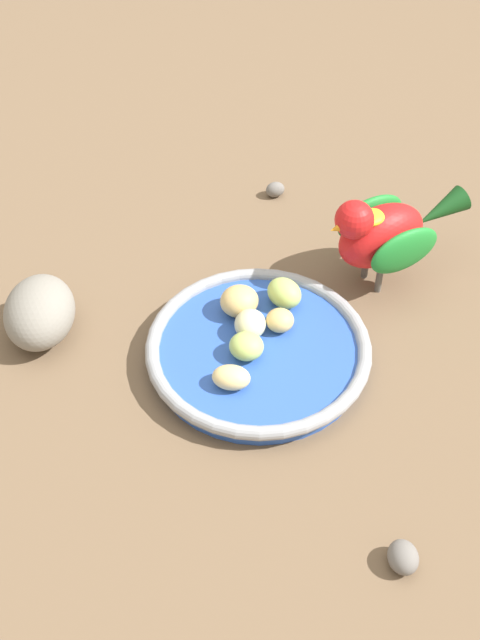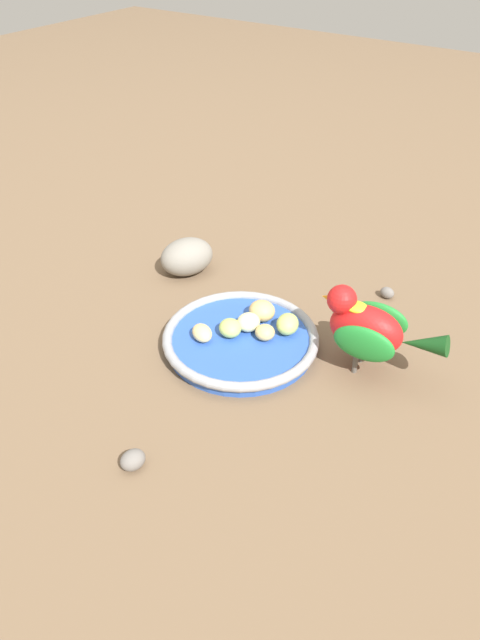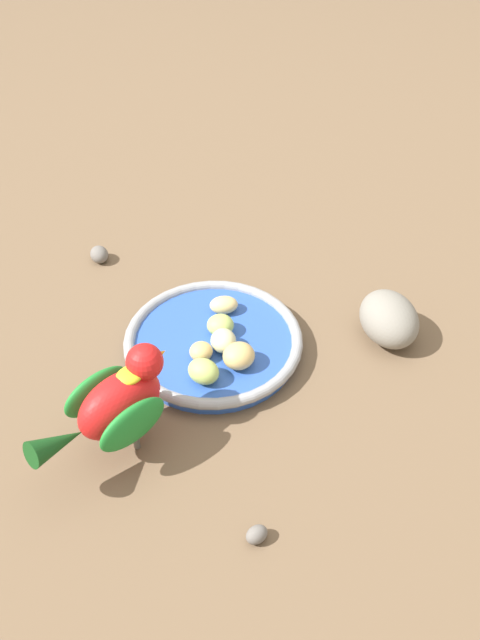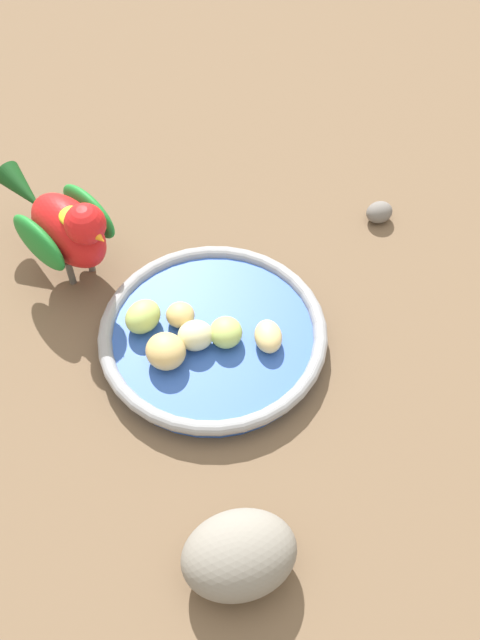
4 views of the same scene
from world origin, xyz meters
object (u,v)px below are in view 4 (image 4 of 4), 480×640
object	(u,v)px
apple_piece_5	(180,315)
apple_piece_2	(226,332)
rock_large	(239,555)
apple_piece_0	(166,351)
pebble_1	(379,212)
apple_piece_1	(195,335)
apple_piece_3	(143,316)
feeding_bowl	(213,336)
parrot	(66,226)
apple_piece_4	(268,336)

from	to	relation	value
apple_piece_5	apple_piece_2	bearing A→B (deg)	-154.65
apple_piece_2	rock_large	distance (m)	0.22
apple_piece_0	apple_piece_2	distance (m)	0.06
apple_piece_0	apple_piece_5	xyz separation A→B (m)	(0.03, -0.04, -0.00)
apple_piece_0	pebble_1	size ratio (longest dim) A/B	1.29
apple_piece_1	apple_piece_5	world-z (taller)	apple_piece_1
rock_large	apple_piece_2	bearing A→B (deg)	-34.81
apple_piece_5	rock_large	distance (m)	0.24
apple_piece_1	apple_piece_3	bearing A→B (deg)	28.71
apple_piece_2	apple_piece_3	xyz separation A→B (m)	(0.06, 0.05, 0.00)
apple_piece_5	pebble_1	distance (m)	0.27
feeding_bowl	pebble_1	distance (m)	0.25
apple_piece_1	rock_large	world-z (taller)	rock_large
parrot	apple_piece_1	bearing A→B (deg)	5.98
apple_piece_0	apple_piece_5	bearing A→B (deg)	-51.90
apple_piece_2	pebble_1	xyz separation A→B (m)	(0.04, -0.25, -0.02)
apple_piece_5	parrot	xyz separation A→B (m)	(0.14, 0.04, 0.04)
feeding_bowl	apple_piece_1	world-z (taller)	apple_piece_1
apple_piece_3	parrot	world-z (taller)	parrot
feeding_bowl	rock_large	distance (m)	0.23
apple_piece_0	apple_piece_2	size ratio (longest dim) A/B	1.16
apple_piece_1	apple_piece_0	bearing A→B (deg)	86.89
apple_piece_2	rock_large	world-z (taller)	rock_large
apple_piece_1	apple_piece_3	size ratio (longest dim) A/B	0.88
apple_piece_1	apple_piece_4	size ratio (longest dim) A/B	0.93
feeding_bowl	apple_piece_2	bearing A→B (deg)	-162.25
apple_piece_1	pebble_1	size ratio (longest dim) A/B	1.11
apple_piece_0	apple_piece_5	distance (m)	0.05
apple_piece_1	apple_piece_5	distance (m)	0.03
feeding_bowl	parrot	world-z (taller)	parrot
feeding_bowl	apple_piece_5	bearing A→B (deg)	28.78
apple_piece_1	apple_piece_3	xyz separation A→B (m)	(0.05, 0.03, 0.00)
parrot	rock_large	bearing A→B (deg)	-16.09
apple_piece_5	apple_piece_4	bearing A→B (deg)	-144.98
apple_piece_1	apple_piece_5	size ratio (longest dim) A/B	1.20
pebble_1	apple_piece_3	bearing A→B (deg)	84.81
feeding_bowl	apple_piece_4	bearing A→B (deg)	-141.05
apple_piece_1	pebble_1	distance (m)	0.28
apple_piece_5	apple_piece_3	bearing A→B (deg)	59.05
apple_piece_0	apple_piece_1	xyz separation A→B (m)	(-0.00, -0.03, -0.00)
feeding_bowl	apple_piece_2	world-z (taller)	apple_piece_2
apple_piece_4	apple_piece_1	bearing A→B (deg)	52.55
apple_piece_2	rock_large	xyz separation A→B (m)	(-0.18, 0.12, -0.00)
apple_piece_2	parrot	distance (m)	0.20
apple_piece_1	rock_large	xyz separation A→B (m)	(-0.19, 0.10, -0.00)
apple_piece_4	parrot	size ratio (longest dim) A/B	0.21
apple_piece_1	apple_piece_5	bearing A→B (deg)	-7.30
rock_large	apple_piece_3	bearing A→B (deg)	-16.23
apple_piece_4	pebble_1	distance (m)	0.23
apple_piece_1	apple_piece_2	world-z (taller)	apple_piece_1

